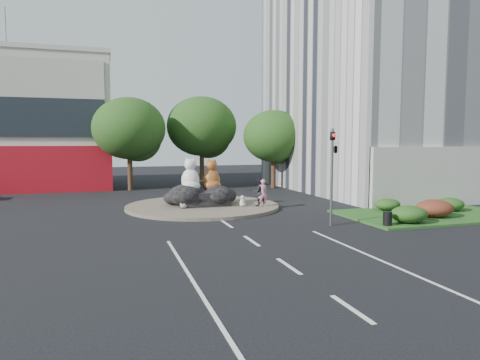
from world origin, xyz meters
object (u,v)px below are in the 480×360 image
object	(u,v)px
cat_tabby	(212,175)
kitten_calico	(183,201)
pedestrian_pink	(262,193)
cat_white	(190,174)
pedestrian_dark	(259,192)
kitten_white	(242,201)
litter_bin	(387,218)

from	to	relation	value
cat_tabby	kitten_calico	bearing A→B (deg)	-148.79
kitten_calico	pedestrian_pink	size ratio (longest dim) A/B	0.49
cat_white	pedestrian_dark	distance (m)	4.59
cat_white	kitten_calico	distance (m)	1.95
pedestrian_pink	kitten_white	bearing A→B (deg)	-16.09
kitten_calico	pedestrian_pink	world-z (taller)	pedestrian_pink
cat_tabby	litter_bin	xyz separation A→B (m)	(6.89, -9.22, -1.71)
litter_bin	kitten_white	bearing A→B (deg)	123.86
kitten_calico	litter_bin	bearing A→B (deg)	-25.22
cat_tabby	kitten_calico	size ratio (longest dim) A/B	2.51
cat_white	kitten_white	world-z (taller)	cat_white
kitten_calico	pedestrian_pink	distance (m)	5.06
cat_tabby	kitten_calico	world-z (taller)	cat_tabby
kitten_calico	pedestrian_pink	bearing A→B (deg)	8.90
pedestrian_dark	kitten_white	bearing A→B (deg)	-8.24
kitten_calico	pedestrian_dark	bearing A→B (deg)	10.99
litter_bin	pedestrian_dark	bearing A→B (deg)	118.39
kitten_white	pedestrian_dark	xyz separation A→B (m)	(1.10, -0.15, 0.53)
litter_bin	kitten_calico	bearing A→B (deg)	137.76
kitten_white	litter_bin	size ratio (longest dim) A/B	1.04
cat_white	pedestrian_dark	xyz separation A→B (m)	(4.21, -1.42, -1.14)
kitten_white	pedestrian_pink	world-z (taller)	pedestrian_pink
kitten_calico	litter_bin	xyz separation A→B (m)	(8.97, -8.14, -0.16)
kitten_white	pedestrian_dark	world-z (taller)	pedestrian_dark
kitten_calico	kitten_white	bearing A→B (deg)	11.52
cat_white	pedestrian_pink	bearing A→B (deg)	7.05
kitten_calico	kitten_white	world-z (taller)	kitten_calico
pedestrian_pink	pedestrian_dark	world-z (taller)	pedestrian_dark
kitten_calico	pedestrian_dark	xyz separation A→B (m)	(4.84, -0.51, 0.47)
pedestrian_pink	cat_tabby	bearing A→B (deg)	-31.82
pedestrian_pink	litter_bin	size ratio (longest dim) A/B	2.48
cat_white	cat_tabby	world-z (taller)	cat_white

